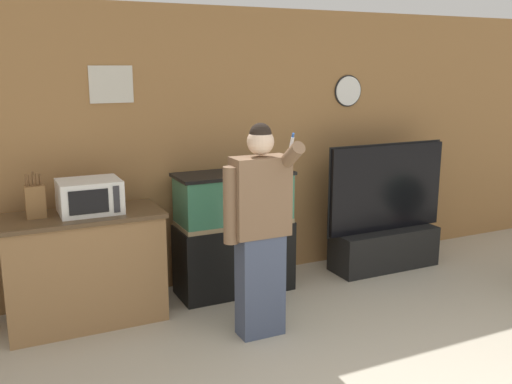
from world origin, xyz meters
The scene contains 7 objects.
wall_back_paneled centered at (0.00, 3.03, 1.30)m, with size 10.00×0.08×2.60m.
counter_island centered at (-1.54, 2.57, 0.46)m, with size 1.27×0.58×0.92m.
microwave centered at (-1.46, 2.59, 1.05)m, with size 0.48×0.40×0.27m.
knife_block centered at (-1.86, 2.61, 1.05)m, with size 0.15×0.10×0.36m.
aquarium_on_stand centered at (-0.18, 2.64, 0.57)m, with size 1.06×0.45×1.13m.
tv_on_stand centered at (1.48, 2.55, 0.38)m, with size 1.37×0.40×1.31m.
person_standing centered at (-0.35, 1.75, 0.87)m, with size 0.52×0.40×1.67m.
Camera 1 is at (-2.17, -1.98, 2.08)m, focal length 40.00 mm.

